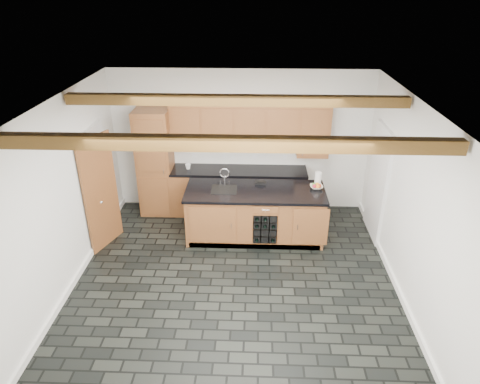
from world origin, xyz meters
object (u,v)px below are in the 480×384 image
object	(u,v)px
kitchen_scale	(261,182)
fruit_bowl	(316,187)
island	(255,214)
paper_towel	(318,179)

from	to	relation	value
kitchen_scale	fruit_bowl	distance (m)	1.00
island	kitchen_scale	size ratio (longest dim) A/B	12.24
kitchen_scale	fruit_bowl	size ratio (longest dim) A/B	0.90
island	fruit_bowl	world-z (taller)	fruit_bowl
fruit_bowl	paper_towel	xyz separation A→B (m)	(0.04, 0.16, 0.09)
kitchen_scale	paper_towel	distance (m)	1.03
island	paper_towel	bearing A→B (deg)	14.56
island	fruit_bowl	size ratio (longest dim) A/B	10.97
fruit_bowl	paper_towel	bearing A→B (deg)	75.75
island	paper_towel	xyz separation A→B (m)	(1.11, 0.29, 0.58)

